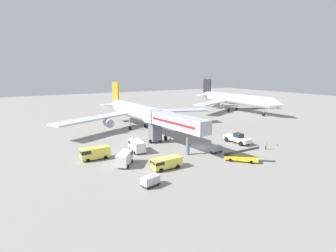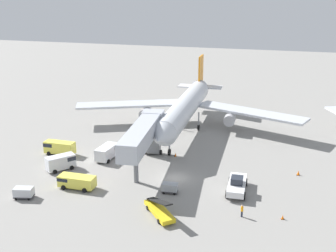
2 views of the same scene
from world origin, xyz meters
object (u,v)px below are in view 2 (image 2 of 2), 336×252
(pushback_tug, at_px, (237,185))
(service_van_near_right, at_px, (59,147))
(service_van_near_left, at_px, (61,162))
(baggage_cart_outer_right, at_px, (24,192))
(safety_cone_bravo, at_px, (175,155))
(safety_cone_charlie, at_px, (283,217))
(baggage_cart_mid_right, at_px, (170,188))
(ground_crew_worker_foreground, at_px, (242,211))
(safety_cone_alpha, at_px, (298,173))
(airplane_at_gate, at_px, (186,106))
(service_van_far_center, at_px, (107,152))
(jet_bridge, at_px, (144,134))
(belt_loader_truck, at_px, (159,210))
(service_van_mid_left, at_px, (76,181))

(pushback_tug, distance_m, service_van_near_right, 31.56)
(service_van_near_left, xyz_separation_m, baggage_cart_outer_right, (-0.00, -9.85, -0.49))
(safety_cone_bravo, bearing_deg, safety_cone_charlie, -41.27)
(service_van_near_left, relative_size, baggage_cart_outer_right, 1.65)
(service_van_near_right, bearing_deg, baggage_cart_mid_right, -20.49)
(service_van_near_left, bearing_deg, ground_crew_worker_foreground, -12.45)
(safety_cone_alpha, bearing_deg, pushback_tug, -134.93)
(airplane_at_gate, xyz_separation_m, baggage_cart_mid_right, (4.73, -27.50, -4.16))
(pushback_tug, bearing_deg, service_van_far_center, 165.25)
(pushback_tug, distance_m, safety_cone_charlie, 8.68)
(airplane_at_gate, bearing_deg, safety_cone_bravo, -82.79)
(service_van_near_right, height_order, baggage_cart_mid_right, service_van_near_right)
(safety_cone_charlie, bearing_deg, pushback_tug, 138.16)
(jet_bridge, bearing_deg, service_van_near_left, -159.39)
(belt_loader_truck, distance_m, service_van_mid_left, 14.18)
(airplane_at_gate, relative_size, ground_crew_worker_foreground, 28.72)
(service_van_near_right, bearing_deg, service_van_near_left, -55.94)
(jet_bridge, distance_m, safety_cone_bravo, 8.65)
(jet_bridge, distance_m, service_van_far_center, 8.57)
(pushback_tug, height_order, safety_cone_alpha, pushback_tug)
(service_van_mid_left, bearing_deg, service_van_far_center, 91.73)
(service_van_near_left, height_order, service_van_mid_left, service_van_near_left)
(service_van_near_left, height_order, safety_cone_alpha, service_van_near_left)
(service_van_near_right, relative_size, service_van_mid_left, 1.00)
(pushback_tug, relative_size, service_van_near_right, 1.27)
(airplane_at_gate, relative_size, safety_cone_bravo, 73.78)
(jet_bridge, distance_m, service_van_near_left, 13.68)
(service_van_mid_left, bearing_deg, pushback_tug, 13.74)
(pushback_tug, bearing_deg, service_van_near_left, -179.41)
(pushback_tug, bearing_deg, safety_cone_bravo, 139.05)
(service_van_near_left, bearing_deg, belt_loader_truck, -25.27)
(jet_bridge, distance_m, service_van_near_right, 16.57)
(service_van_mid_left, relative_size, baggage_cart_outer_right, 1.89)
(service_van_near_left, xyz_separation_m, service_van_mid_left, (5.29, -5.10, -0.26))
(safety_cone_charlie, bearing_deg, safety_cone_alpha, 82.73)
(safety_cone_bravo, relative_size, safety_cone_charlie, 1.09)
(service_van_mid_left, xyz_separation_m, baggage_cart_outer_right, (-5.29, -4.75, -0.23))
(service_van_near_right, distance_m, baggage_cart_mid_right, 23.78)
(service_van_near_right, height_order, safety_cone_charlie, service_van_near_right)
(jet_bridge, relative_size, pushback_tug, 2.75)
(pushback_tug, distance_m, safety_cone_alpha, 11.67)
(service_van_far_center, xyz_separation_m, baggage_cart_outer_right, (-4.95, -16.02, -0.45))
(belt_loader_truck, height_order, safety_cone_alpha, belt_loader_truck)
(pushback_tug, bearing_deg, ground_crew_worker_foreground, -76.86)
(service_van_far_center, xyz_separation_m, baggage_cart_mid_right, (13.52, -8.86, -0.51))
(service_van_near_left, bearing_deg, jet_bridge, 20.61)
(service_van_far_center, bearing_deg, safety_cone_alpha, 4.42)
(service_van_near_left, bearing_deg, pushback_tug, 0.59)
(jet_bridge, height_order, safety_cone_alpha, jet_bridge)
(jet_bridge, distance_m, belt_loader_truck, 15.89)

